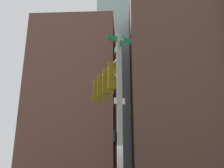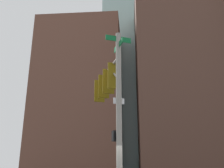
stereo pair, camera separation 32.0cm
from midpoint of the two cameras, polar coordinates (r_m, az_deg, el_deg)
signal_pole_assembly at (r=11.42m, az=0.19°, el=-2.16°), size 3.99×1.97×7.16m
building_brick_nearside at (r=54.99m, az=15.69°, el=-0.33°), size 23.79×19.16×35.73m
building_brick_midblock at (r=53.62m, az=-6.72°, el=-3.30°), size 16.39×16.47×30.60m
building_glass_tower at (r=72.35m, az=10.25°, el=7.14°), size 22.54×28.40×64.43m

